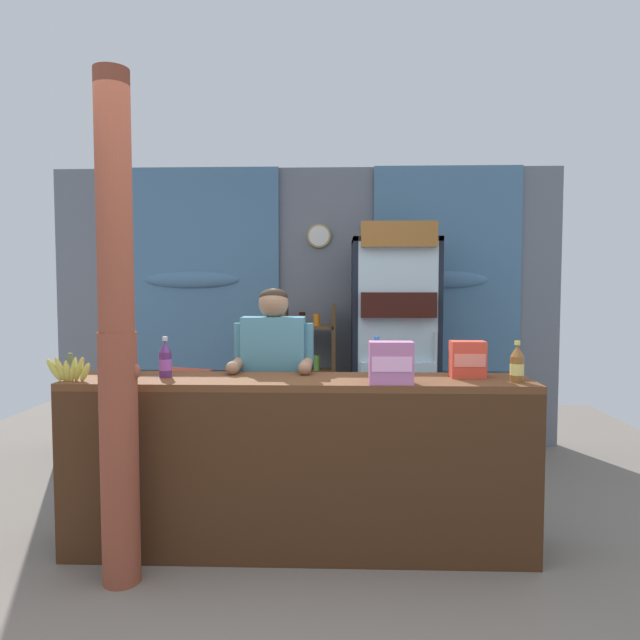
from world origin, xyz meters
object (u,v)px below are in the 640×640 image
Objects in this scene: plastic_lawn_chair at (180,417)px; banana_bunch at (69,370)px; drink_fridge at (394,334)px; shopkeeper at (274,376)px; snack_box_wafer at (391,363)px; stall_counter at (297,453)px; soda_bottle_grape_soda at (165,360)px; bottle_shelf_rack at (309,376)px; timber_post at (117,343)px; soda_bottle_water at (377,360)px; soda_bottle_iced_tea at (517,365)px; soda_bottle_cola at (125,353)px; snack_box_crackers at (468,359)px.

plastic_lawn_chair is 3.20× the size of banana_bunch.
drink_fridge is at bearing 42.00° from banana_bunch.
shopkeeper is 0.90m from snack_box_wafer.
soda_bottle_grape_soda is at bearing 171.65° from stall_counter.
bottle_shelf_rack is at bearing 69.06° from soda_bottle_grape_soda.
timber_post is 2.57m from drink_fridge.
soda_bottle_water is at bearing -75.53° from bottle_shelf_rack.
soda_bottle_grape_soda reaches higher than snack_box_wafer.
stall_counter is 11.65× the size of soda_bottle_iced_tea.
soda_bottle_grape_soda is 0.52m from banana_bunch.
soda_bottle_cola is 0.33m from banana_bunch.
drink_fridge reaches higher than soda_bottle_iced_tea.
snack_box_crackers is (0.97, 0.16, 0.51)m from stall_counter.
timber_post is 10.90× the size of soda_bottle_water.
snack_box_wafer reaches higher than plastic_lawn_chair.
banana_bunch is (-2.46, -0.05, -0.03)m from soda_bottle_iced_tea.
bottle_shelf_rack is at bearing 157.44° from drink_fridge.
stall_counter is at bearing -161.74° from soda_bottle_water.
soda_bottle_iced_tea is 0.28m from snack_box_crackers.
snack_box_wafer is at bearing -96.05° from drink_fridge.
bottle_shelf_rack is 1.57m from shopkeeper.
plastic_lawn_chair is 0.57× the size of shopkeeper.
soda_bottle_iced_tea reaches higher than snack_box_crackers.
timber_post reaches higher than stall_counter.
soda_bottle_water is 0.77m from soda_bottle_iced_tea.
snack_box_crackers is at bearing 9.61° from stall_counter.
snack_box_wafer is (0.69, -0.55, 0.16)m from shopkeeper.
shopkeeper is 6.41× the size of snack_box_wafer.
soda_bottle_cola reaches higher than soda_bottle_grape_soda.
drink_fridge is at bearing 41.33° from soda_bottle_cola.
shopkeeper reaches higher than banana_bunch.
timber_post is 1.09m from shopkeeper.
banana_bunch is (-1.26, -0.04, 0.47)m from stall_counter.
bottle_shelf_rack is 2.15m from snack_box_crackers.
bottle_shelf_rack is at bearing 118.39° from snack_box_crackers.
soda_bottle_grape_soda is 1.98m from soda_bottle_iced_tea.
plastic_lawn_chair is 2.62m from soda_bottle_iced_tea.
snack_box_wafer is 1.77m from banana_bunch.
bottle_shelf_rack is 1.25m from plastic_lawn_chair.
shopkeeper is at bearing 161.29° from soda_bottle_iced_tea.
banana_bunch is at bearing -178.04° from stall_counter.
soda_bottle_iced_tea is at bearing -4.67° from soda_bottle_cola.
plastic_lawn_chair is 1.45m from banana_bunch.
stall_counter is 1.95× the size of bottle_shelf_rack.
soda_bottle_water reaches higher than banana_bunch.
drink_fridge is 0.90m from bottle_shelf_rack.
drink_fridge is 1.34× the size of shopkeeper.
bottle_shelf_rack is (0.85, 2.33, -0.54)m from timber_post.
plastic_lawn_chair is at bearing 142.54° from soda_bottle_water.
bottle_shelf_rack is 5.75× the size of snack_box_wafer.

